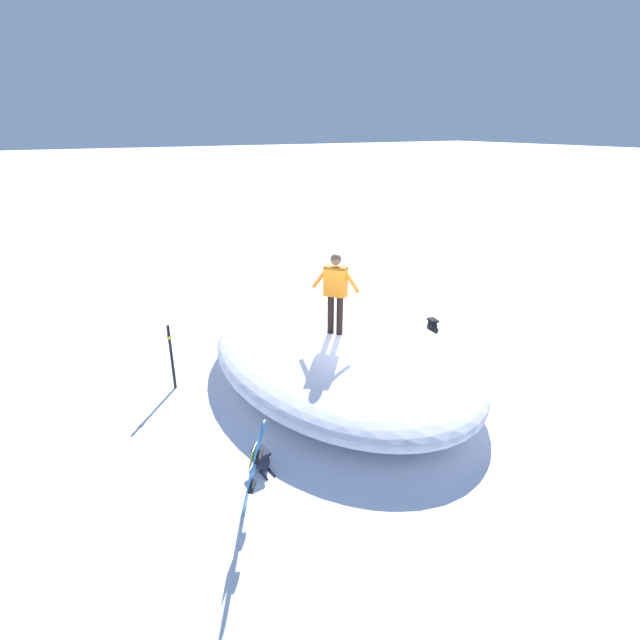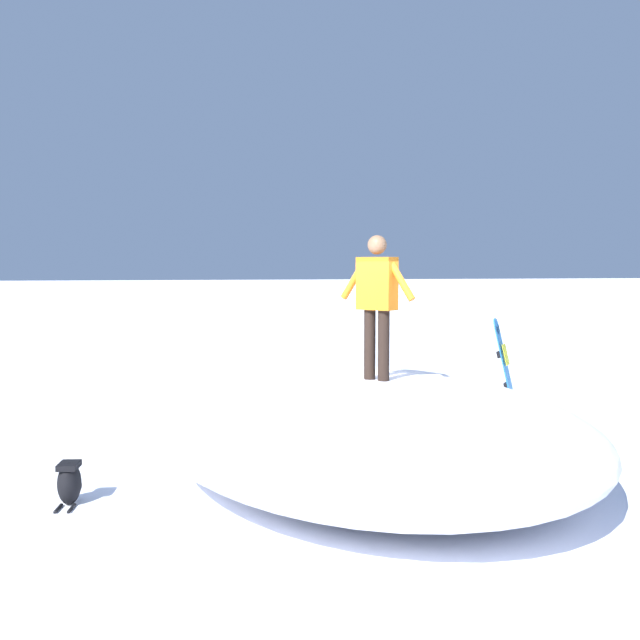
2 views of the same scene
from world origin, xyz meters
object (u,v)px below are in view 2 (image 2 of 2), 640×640
snowboarder_standing (377,296)px  backpack_far (70,482)px  snowboard_primary_upright (504,364)px  backpack_near (502,412)px

snowboarder_standing → backpack_far: size_ratio=3.24×
snowboarder_standing → snowboard_primary_upright: (2.91, -3.07, -1.26)m
snowboard_primary_upright → backpack_near: 1.15m
backpack_near → backpack_far: 6.74m
backpack_far → snowboard_primary_upright: bearing=-60.8°
snowboard_primary_upright → backpack_near: (-0.86, 0.44, -0.63)m
backpack_near → snowboard_primary_upright: bearing=-27.0°
snowboarder_standing → snowboard_primary_upright: bearing=-46.5°
snowboard_primary_upright → backpack_near: snowboard_primary_upright is taller
backpack_far → snowboarder_standing: bearing=-77.9°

